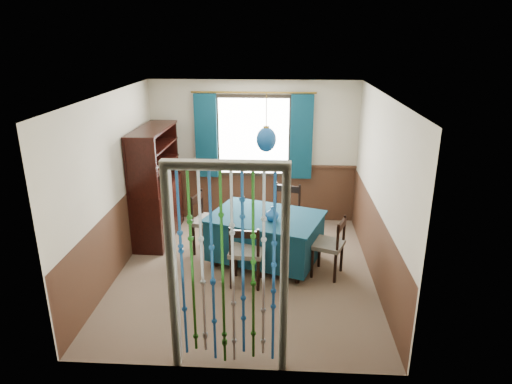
# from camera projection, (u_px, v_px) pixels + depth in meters

# --- Properties ---
(floor) EXTENTS (4.00, 4.00, 0.00)m
(floor) POSITION_uv_depth(u_px,v_px,m) (245.00, 271.00, 6.54)
(floor) COLOR brown
(floor) RESTS_ON ground
(ceiling) EXTENTS (4.00, 4.00, 0.00)m
(ceiling) POSITION_uv_depth(u_px,v_px,m) (244.00, 95.00, 5.71)
(ceiling) COLOR silver
(ceiling) RESTS_ON ground
(wall_back) EXTENTS (3.60, 0.00, 3.60)m
(wall_back) POSITION_uv_depth(u_px,v_px,m) (254.00, 152.00, 8.01)
(wall_back) COLOR beige
(wall_back) RESTS_ON ground
(wall_front) EXTENTS (3.60, 0.00, 3.60)m
(wall_front) POSITION_uv_depth(u_px,v_px,m) (227.00, 259.00, 4.24)
(wall_front) COLOR beige
(wall_front) RESTS_ON ground
(wall_left) EXTENTS (0.00, 4.00, 4.00)m
(wall_left) POSITION_uv_depth(u_px,v_px,m) (113.00, 187.00, 6.23)
(wall_left) COLOR beige
(wall_left) RESTS_ON ground
(wall_right) EXTENTS (0.00, 4.00, 4.00)m
(wall_right) POSITION_uv_depth(u_px,v_px,m) (380.00, 192.00, 6.02)
(wall_right) COLOR beige
(wall_right) RESTS_ON ground
(wainscot_back) EXTENTS (3.60, 0.00, 3.60)m
(wainscot_back) POSITION_uv_depth(u_px,v_px,m) (254.00, 193.00, 8.24)
(wainscot_back) COLOR #44281A
(wainscot_back) RESTS_ON ground
(wainscot_front) EXTENTS (3.60, 0.00, 3.60)m
(wainscot_front) POSITION_uv_depth(u_px,v_px,m) (228.00, 326.00, 4.50)
(wainscot_front) COLOR #44281A
(wainscot_front) RESTS_ON ground
(wainscot_left) EXTENTS (0.00, 4.00, 4.00)m
(wainscot_left) POSITION_uv_depth(u_px,v_px,m) (120.00, 237.00, 6.47)
(wainscot_left) COLOR #44281A
(wainscot_left) RESTS_ON ground
(wainscot_right) EXTENTS (0.00, 4.00, 4.00)m
(wainscot_right) POSITION_uv_depth(u_px,v_px,m) (374.00, 243.00, 6.27)
(wainscot_right) COLOR #44281A
(wainscot_right) RESTS_ON ground
(window) EXTENTS (1.32, 0.12, 1.42)m
(window) POSITION_uv_depth(u_px,v_px,m) (254.00, 136.00, 7.86)
(window) COLOR black
(window) RESTS_ON wall_back
(doorway) EXTENTS (1.16, 0.12, 2.18)m
(doorway) POSITION_uv_depth(u_px,v_px,m) (228.00, 275.00, 4.36)
(doorway) COLOR silver
(doorway) RESTS_ON ground
(dining_table) EXTENTS (1.83, 1.53, 0.75)m
(dining_table) POSITION_uv_depth(u_px,v_px,m) (265.00, 235.00, 6.67)
(dining_table) COLOR #0C3041
(dining_table) RESTS_ON floor
(chair_near) EXTENTS (0.47, 0.45, 0.89)m
(chair_near) POSITION_uv_depth(u_px,v_px,m) (246.00, 253.00, 6.06)
(chair_near) COLOR black
(chair_near) RESTS_ON floor
(chair_far) EXTENTS (0.58, 0.56, 0.96)m
(chair_far) POSITION_uv_depth(u_px,v_px,m) (284.00, 214.00, 7.27)
(chair_far) COLOR black
(chair_far) RESTS_ON floor
(chair_left) EXTENTS (0.54, 0.56, 0.95)m
(chair_left) POSITION_uv_depth(u_px,v_px,m) (207.00, 221.00, 7.00)
(chair_left) COLOR black
(chair_left) RESTS_ON floor
(chair_right) EXTENTS (0.53, 0.54, 0.86)m
(chair_right) POSITION_uv_depth(u_px,v_px,m) (330.00, 245.00, 6.31)
(chair_right) COLOR black
(chair_right) RESTS_ON floor
(sideboard) EXTENTS (0.52, 1.42, 1.84)m
(sideboard) POSITION_uv_depth(u_px,v_px,m) (157.00, 201.00, 7.48)
(sideboard) COLOR black
(sideboard) RESTS_ON floor
(pendant_lamp) EXTENTS (0.27, 0.27, 0.80)m
(pendant_lamp) POSITION_uv_depth(u_px,v_px,m) (266.00, 139.00, 6.19)
(pendant_lamp) COLOR olive
(pendant_lamp) RESTS_ON ceiling
(vase_table) EXTENTS (0.23, 0.23, 0.18)m
(vase_table) POSITION_uv_depth(u_px,v_px,m) (272.00, 214.00, 6.37)
(vase_table) COLOR navy
(vase_table) RESTS_ON dining_table
(bowl_shelf) EXTENTS (0.27, 0.27, 0.05)m
(bowl_shelf) POSITION_uv_depth(u_px,v_px,m) (152.00, 168.00, 6.95)
(bowl_shelf) COLOR beige
(bowl_shelf) RESTS_ON sideboard
(vase_sideboard) EXTENTS (0.21, 0.21, 0.21)m
(vase_sideboard) POSITION_uv_depth(u_px,v_px,m) (164.00, 172.00, 7.67)
(vase_sideboard) COLOR beige
(vase_sideboard) RESTS_ON sideboard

